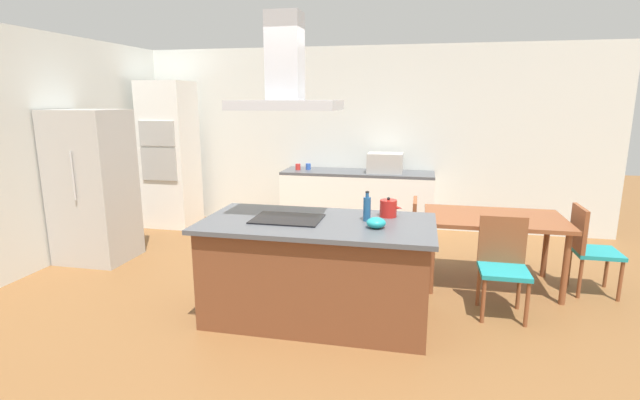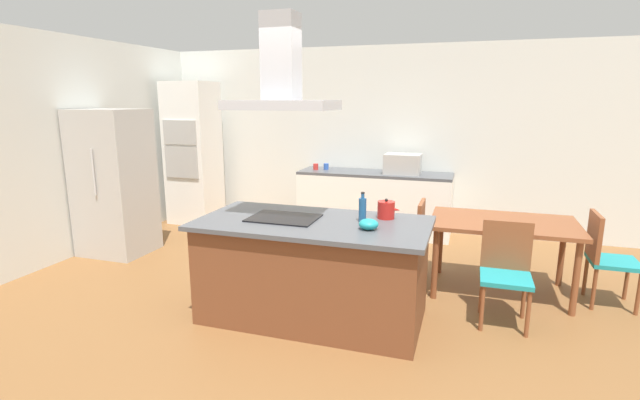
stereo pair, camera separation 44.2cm
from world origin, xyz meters
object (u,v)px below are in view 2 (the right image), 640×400
Objects in this scene: countertop_microwave at (403,164)px; chair_at_right_end at (605,253)px; wall_oven_stack at (193,153)px; dining_table at (503,229)px; chair_facing_island at (506,266)px; coffee_mug_blue at (326,166)px; olive_oil_bottle at (363,209)px; mixing_bowl at (369,224)px; tea_kettle at (386,210)px; refrigerator at (114,183)px; chair_at_left_end at (410,236)px; cooktop at (284,218)px; coffee_mug_red at (316,167)px; range_hood at (281,79)px.

chair_at_right_end is (2.18, -1.75, -0.53)m from countertop_microwave.
wall_oven_stack is 4.80m from dining_table.
chair_at_right_end is 1.13m from chair_facing_island.
olive_oil_bottle is at bearing -66.87° from coffee_mug_blue.
chair_facing_island is (1.11, 0.57, -0.44)m from mixing_bowl.
coffee_mug_blue is 0.06× the size of dining_table.
mixing_bowl is at bearing -66.72° from coffee_mug_blue.
chair_at_right_end and chair_facing_island have the same top height.
olive_oil_bottle is (-0.17, -0.19, 0.03)m from tea_kettle.
coffee_mug_blue is at bearing 151.58° from chair_at_right_end.
chair_at_left_end is at bearing 2.33° from refrigerator.
olive_oil_bottle is at bearing -132.66° from tea_kettle.
coffee_mug_blue is at bearing 134.41° from chair_facing_island.
wall_oven_stack is (-2.11, -0.28, 0.16)m from coffee_mug_blue.
cooktop is 2.22m from dining_table.
cooktop is at bearing -102.42° from countertop_microwave.
mixing_bowl is 2.41m from chair_at_right_end.
chair_facing_island reaches higher than dining_table.
olive_oil_bottle is 0.30× the size of chair_at_right_end.
olive_oil_bottle reaches higher than mixing_bowl.
refrigerator is (-0.08, -1.67, -0.19)m from wall_oven_stack.
wall_oven_stack is at bearing 154.24° from chair_facing_island.
olive_oil_bottle reaches higher than chair_at_right_end.
cooktop is at bearing -19.81° from refrigerator.
coffee_mug_red is 0.10× the size of chair_at_right_end.
tea_kettle is 1.45m from range_hood.
coffee_mug_blue is (-1.31, 3.04, 0.00)m from mixing_bowl.
wall_oven_stack is 2.47× the size of chair_at_left_end.
chair_facing_island is (1.21, 0.36, -0.50)m from olive_oil_bottle.
coffee_mug_red reaches higher than chair_at_right_end.
cooktop reaches higher than dining_table.
tea_kettle is 1.15m from chair_facing_island.
tea_kettle is 0.41× the size of countertop_microwave.
coffee_mug_red is at bearing 116.07° from olive_oil_bottle.
tea_kettle reaches higher than coffee_mug_red.
countertop_microwave is 2.85m from chair_at_right_end.
refrigerator is 4.65m from chair_facing_island.
mixing_bowl is 0.11× the size of dining_table.
range_hood reaches higher than dining_table.
tea_kettle reaches higher than chair_facing_island.
wall_oven_stack is 3.96m from chair_at_left_end.
refrigerator reaches higher than chair_at_left_end.
coffee_mug_blue is (-1.38, 2.64, -0.03)m from tea_kettle.
tea_kettle is 0.23× the size of chair_at_right_end.
countertop_microwave reaches higher than cooktop.
cooktop is 6.67× the size of coffee_mug_red.
countertop_microwave is 1.16m from coffee_mug_blue.
tea_kettle reaches higher than coffee_mug_blue.
cooktop is at bearing -77.01° from coffee_mug_red.
countertop_microwave reaches higher than olive_oil_bottle.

